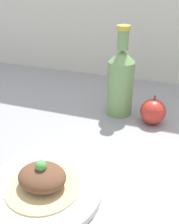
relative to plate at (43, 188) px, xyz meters
The scene contains 5 objects.
ground_plane 18.61cm from the plate, 62.64° to the left, with size 180.00×110.00×4.00cm, color gray.
plate is the anchor object (origin of this frame).
plated_food 2.66cm from the plate, behind, with size 14.96×14.96×6.37cm.
cider_bottle 39.51cm from the plate, 80.74° to the left, with size 7.74×7.74×26.45cm.
apple 38.91cm from the plate, 64.49° to the left, with size 7.39×7.39×8.80cm.
Camera 1 is at (13.05, -49.71, 39.13)cm, focal length 42.00 mm.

